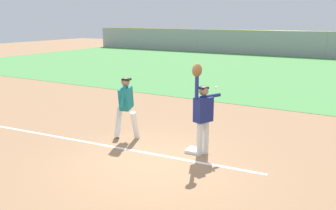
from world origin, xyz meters
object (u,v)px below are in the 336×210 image
(fielder, at_px, (203,111))
(baseball, at_px, (216,88))
(parked_car_red, at_px, (224,44))
(runner, at_px, (126,104))
(first_base, at_px, (195,150))
(parked_car_blue, at_px, (281,46))

(fielder, xyz_separation_m, baseball, (0.16, 0.40, 0.52))
(baseball, height_order, parked_car_red, baseball)
(fielder, bearing_deg, runner, 20.98)
(first_base, bearing_deg, parked_car_blue, 99.82)
(first_base, xyz_separation_m, baseball, (0.40, 0.33, 1.60))
(fielder, xyz_separation_m, runner, (-2.36, 0.09, -0.12))
(fielder, bearing_deg, first_base, 5.66)
(first_base, relative_size, parked_car_blue, 0.08)
(parked_car_red, bearing_deg, parked_car_blue, 6.31)
(first_base, distance_m, runner, 2.33)
(fielder, distance_m, parked_car_blue, 29.09)
(baseball, bearing_deg, first_base, -140.24)
(runner, distance_m, baseball, 2.62)
(baseball, bearing_deg, fielder, -111.67)
(runner, bearing_deg, fielder, -16.99)
(fielder, distance_m, baseball, 0.68)
(first_base, bearing_deg, fielder, -17.54)
(parked_car_red, relative_size, parked_car_blue, 1.01)
(first_base, xyz_separation_m, parked_car_red, (-10.75, 28.42, 0.63))
(first_base, relative_size, parked_car_red, 0.08)
(parked_car_red, bearing_deg, baseball, -63.23)
(fielder, bearing_deg, baseball, -88.47)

